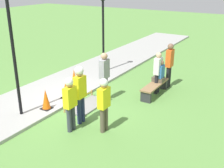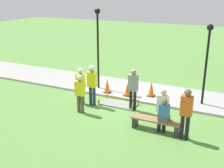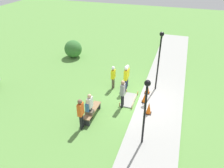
{
  "view_description": "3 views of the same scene",
  "coord_description": "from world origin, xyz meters",
  "px_view_note": "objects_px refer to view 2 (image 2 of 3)",
  "views": [
    {
      "loc": [
        7.33,
        6.09,
        4.35
      ],
      "look_at": [
        -0.0,
        1.61,
        1.05
      ],
      "focal_mm": 45.0,
      "sensor_mm": 36.0,
      "label": 1
    },
    {
      "loc": [
        -4.76,
        11.29,
        5.02
      ],
      "look_at": [
        0.08,
        1.16,
        1.16
      ],
      "focal_mm": 45.0,
      "sensor_mm": 36.0,
      "label": 2
    },
    {
      "loc": [
        -11.25,
        -1.95,
        8.1
      ],
      "look_at": [
        0.08,
        1.77,
        0.96
      ],
      "focal_mm": 35.0,
      "sensor_mm": 36.0,
      "label": 3
    }
  ],
  "objects_px": {
    "person_seated_on_bench": "(164,113)",
    "lamppost_near": "(98,37)",
    "traffic_cone_near_patch": "(151,89)",
    "worker_assistant": "(81,83)",
    "bystander_in_gray_shirt": "(162,108)",
    "bystander_in_orange_shirt": "(186,111)",
    "park_bench": "(156,123)",
    "traffic_cone_far_patch": "(127,90)",
    "worker_supervisor": "(92,81)",
    "lamppost_far": "(207,52)",
    "bystander_in_white_shirt": "(133,87)",
    "traffic_cone_sidewalk_edge": "(107,86)",
    "worker_trainee": "(80,91)"
  },
  "relations": [
    {
      "from": "person_seated_on_bench",
      "to": "lamppost_near",
      "type": "xyz_separation_m",
      "value": [
        4.31,
        -3.09,
        1.9
      ]
    },
    {
      "from": "traffic_cone_near_patch",
      "to": "worker_assistant",
      "type": "distance_m",
      "value": 3.38
    },
    {
      "from": "person_seated_on_bench",
      "to": "bystander_in_gray_shirt",
      "type": "height_order",
      "value": "bystander_in_gray_shirt"
    },
    {
      "from": "bystander_in_orange_shirt",
      "to": "lamppost_near",
      "type": "height_order",
      "value": "lamppost_near"
    },
    {
      "from": "park_bench",
      "to": "bystander_in_gray_shirt",
      "type": "xyz_separation_m",
      "value": [
        -0.23,
        -0.0,
        0.61
      ]
    },
    {
      "from": "traffic_cone_far_patch",
      "to": "park_bench",
      "type": "distance_m",
      "value": 3.43
    },
    {
      "from": "bystander_in_orange_shirt",
      "to": "lamppost_near",
      "type": "distance_m",
      "value": 6.21
    },
    {
      "from": "worker_supervisor",
      "to": "lamppost_far",
      "type": "xyz_separation_m",
      "value": [
        -4.46,
        -2.05,
        1.31
      ]
    },
    {
      "from": "bystander_in_gray_shirt",
      "to": "lamppost_far",
      "type": "bearing_deg",
      "value": -107.02
    },
    {
      "from": "worker_supervisor",
      "to": "bystander_in_gray_shirt",
      "type": "bearing_deg",
      "value": 162.55
    },
    {
      "from": "bystander_in_white_shirt",
      "to": "worker_supervisor",
      "type": "bearing_deg",
      "value": 9.02
    },
    {
      "from": "park_bench",
      "to": "lamppost_near",
      "type": "bearing_deg",
      "value": -37.24
    },
    {
      "from": "person_seated_on_bench",
      "to": "bystander_in_orange_shirt",
      "type": "xyz_separation_m",
      "value": [
        -0.76,
        0.09,
        0.25
      ]
    },
    {
      "from": "traffic_cone_near_patch",
      "to": "worker_assistant",
      "type": "xyz_separation_m",
      "value": [
        2.67,
        2.01,
        0.53
      ]
    },
    {
      "from": "bystander_in_white_shirt",
      "to": "lamppost_far",
      "type": "distance_m",
      "value": 3.46
    },
    {
      "from": "traffic_cone_near_patch",
      "to": "traffic_cone_sidewalk_edge",
      "type": "height_order",
      "value": "traffic_cone_near_patch"
    },
    {
      "from": "worker_supervisor",
      "to": "bystander_in_gray_shirt",
      "type": "distance_m",
      "value": 3.67
    },
    {
      "from": "worker_assistant",
      "to": "worker_trainee",
      "type": "bearing_deg",
      "value": 119.78
    },
    {
      "from": "traffic_cone_near_patch",
      "to": "bystander_in_orange_shirt",
      "type": "bearing_deg",
      "value": 125.04
    },
    {
      "from": "worker_supervisor",
      "to": "lamppost_far",
      "type": "relative_size",
      "value": 0.53
    },
    {
      "from": "bystander_in_gray_shirt",
      "to": "worker_supervisor",
      "type": "bearing_deg",
      "value": -17.45
    },
    {
      "from": "worker_assistant",
      "to": "bystander_in_white_shirt",
      "type": "distance_m",
      "value": 2.41
    },
    {
      "from": "traffic_cone_far_patch",
      "to": "lamppost_far",
      "type": "distance_m",
      "value": 4.0
    },
    {
      "from": "worker_trainee",
      "to": "bystander_in_gray_shirt",
      "type": "relative_size",
      "value": 1.0
    },
    {
      "from": "park_bench",
      "to": "worker_assistant",
      "type": "height_order",
      "value": "worker_assistant"
    },
    {
      "from": "worker_trainee",
      "to": "lamppost_far",
      "type": "distance_m",
      "value": 5.6
    },
    {
      "from": "worker_supervisor",
      "to": "worker_assistant",
      "type": "bearing_deg",
      "value": 5.91
    },
    {
      "from": "worker_supervisor",
      "to": "worker_assistant",
      "type": "distance_m",
      "value": 0.57
    },
    {
      "from": "worker_supervisor",
      "to": "bystander_in_orange_shirt",
      "type": "relative_size",
      "value": 1.01
    },
    {
      "from": "bystander_in_orange_shirt",
      "to": "bystander_in_white_shirt",
      "type": "xyz_separation_m",
      "value": [
        2.53,
        -1.53,
        -0.02
      ]
    },
    {
      "from": "person_seated_on_bench",
      "to": "worker_assistant",
      "type": "height_order",
      "value": "worker_assistant"
    },
    {
      "from": "traffic_cone_near_patch",
      "to": "worker_assistant",
      "type": "height_order",
      "value": "worker_assistant"
    },
    {
      "from": "bystander_in_orange_shirt",
      "to": "lamppost_near",
      "type": "bearing_deg",
      "value": -32.04
    },
    {
      "from": "traffic_cone_near_patch",
      "to": "worker_supervisor",
      "type": "distance_m",
      "value": 2.95
    },
    {
      "from": "traffic_cone_near_patch",
      "to": "park_bench",
      "type": "height_order",
      "value": "traffic_cone_near_patch"
    },
    {
      "from": "lamppost_near",
      "to": "lamppost_far",
      "type": "height_order",
      "value": "lamppost_near"
    },
    {
      "from": "traffic_cone_near_patch",
      "to": "worker_assistant",
      "type": "bearing_deg",
      "value": 36.94
    },
    {
      "from": "person_seated_on_bench",
      "to": "lamppost_near",
      "type": "bearing_deg",
      "value": -35.6
    },
    {
      "from": "lamppost_far",
      "to": "traffic_cone_near_patch",
      "type": "bearing_deg",
      "value": 2.33
    },
    {
      "from": "traffic_cone_near_patch",
      "to": "traffic_cone_far_patch",
      "type": "height_order",
      "value": "traffic_cone_near_patch"
    },
    {
      "from": "park_bench",
      "to": "person_seated_on_bench",
      "type": "relative_size",
      "value": 2.01
    },
    {
      "from": "worker_supervisor",
      "to": "bystander_in_gray_shirt",
      "type": "xyz_separation_m",
      "value": [
        -3.5,
        1.1,
        -0.19
      ]
    },
    {
      "from": "lamppost_near",
      "to": "worker_assistant",
      "type": "bearing_deg",
      "value": 94.81
    },
    {
      "from": "worker_trainee",
      "to": "lamppost_near",
      "type": "relative_size",
      "value": 0.42
    },
    {
      "from": "traffic_cone_near_patch",
      "to": "traffic_cone_far_patch",
      "type": "bearing_deg",
      "value": 22.52
    },
    {
      "from": "lamppost_far",
      "to": "worker_assistant",
      "type": "bearing_deg",
      "value": 22.74
    },
    {
      "from": "worker_assistant",
      "to": "bystander_in_orange_shirt",
      "type": "height_order",
      "value": "bystander_in_orange_shirt"
    },
    {
      "from": "traffic_cone_far_patch",
      "to": "lamppost_near",
      "type": "distance_m",
      "value": 2.95
    },
    {
      "from": "traffic_cone_far_patch",
      "to": "worker_assistant",
      "type": "bearing_deg",
      "value": 44.21
    },
    {
      "from": "traffic_cone_sidewalk_edge",
      "to": "lamppost_far",
      "type": "bearing_deg",
      "value": -172.9
    }
  ]
}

